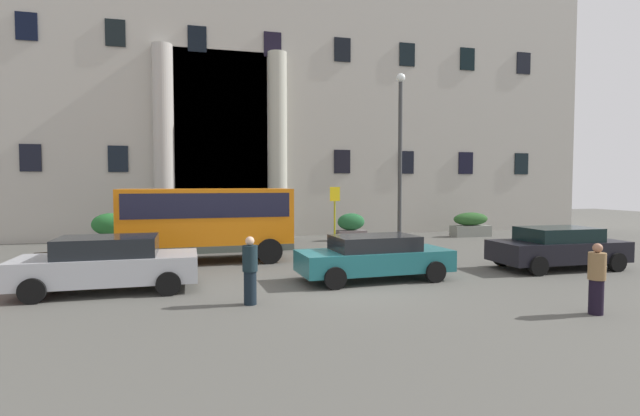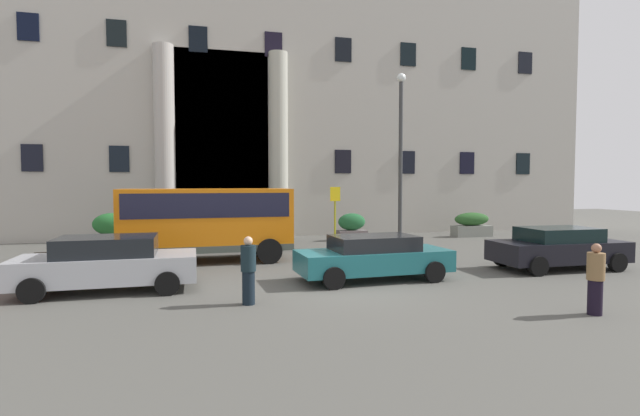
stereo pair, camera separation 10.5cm
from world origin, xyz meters
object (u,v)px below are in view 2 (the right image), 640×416
(pedestrian_man_red_shirt, at_px, (248,270))
(scooter_by_planter, at_px, (50,264))
(hedge_planter_west, at_px, (352,227))
(hedge_planter_far_west, at_px, (472,225))
(lamppost_plaza_centre, at_px, (401,147))
(hedge_planter_far_east, at_px, (256,226))
(white_taxi_kerbside, at_px, (558,247))
(orange_minibus, at_px, (207,218))
(bus_stop_sign, at_px, (335,211))
(parked_coupe_end, at_px, (374,257))
(hedge_planter_east, at_px, (112,231))
(parked_sedan_far, at_px, (108,263))
(pedestrian_child_trailing, at_px, (596,279))

(pedestrian_man_red_shirt, bearing_deg, scooter_by_planter, -171.37)
(hedge_planter_west, relative_size, hedge_planter_far_west, 0.69)
(pedestrian_man_red_shirt, relative_size, lamppost_plaza_centre, 0.21)
(hedge_planter_far_east, bearing_deg, white_taxi_kerbside, -46.87)
(hedge_planter_west, height_order, scooter_by_planter, hedge_planter_west)
(orange_minibus, bearing_deg, white_taxi_kerbside, -23.09)
(hedge_planter_west, relative_size, lamppost_plaza_centre, 0.19)
(white_taxi_kerbside, bearing_deg, bus_stop_sign, 135.49)
(hedge_planter_far_east, relative_size, lamppost_plaza_centre, 0.21)
(hedge_planter_west, bearing_deg, hedge_planter_far_west, 0.68)
(hedge_planter_far_west, bearing_deg, pedestrian_man_red_shirt, -138.73)
(parked_coupe_end, bearing_deg, hedge_planter_far_west, 43.08)
(hedge_planter_east, xyz_separation_m, parked_sedan_far, (1.45, -9.17, 0.00))
(orange_minibus, height_order, hedge_planter_far_west, orange_minibus)
(parked_sedan_far, relative_size, pedestrian_child_trailing, 2.92)
(hedge_planter_far_west, height_order, pedestrian_child_trailing, pedestrian_child_trailing)
(bus_stop_sign, relative_size, lamppost_plaza_centre, 0.35)
(parked_coupe_end, height_order, scooter_by_planter, parked_coupe_end)
(orange_minibus, relative_size, pedestrian_child_trailing, 3.89)
(parked_sedan_far, bearing_deg, white_taxi_kerbside, -1.58)
(scooter_by_planter, bearing_deg, hedge_planter_east, 74.24)
(parked_coupe_end, bearing_deg, pedestrian_man_red_shirt, -156.21)
(hedge_planter_far_west, height_order, white_taxi_kerbside, white_taxi_kerbside)
(hedge_planter_west, distance_m, scooter_by_planter, 13.70)
(white_taxi_kerbside, distance_m, scooter_by_planter, 16.12)
(hedge_planter_west, height_order, pedestrian_man_red_shirt, pedestrian_man_red_shirt)
(hedge_planter_far_east, xyz_separation_m, hedge_planter_east, (-6.46, -0.23, -0.05))
(hedge_planter_far_east, relative_size, hedge_planter_east, 1.00)
(white_taxi_kerbside, xyz_separation_m, pedestrian_child_trailing, (-3.27, -4.88, 0.06))
(hedge_planter_west, height_order, parked_coupe_end, hedge_planter_west)
(parked_sedan_far, distance_m, scooter_by_planter, 2.90)
(hedge_planter_east, height_order, pedestrian_man_red_shirt, pedestrian_man_red_shirt)
(bus_stop_sign, relative_size, hedge_planter_far_east, 1.65)
(bus_stop_sign, relative_size, pedestrian_child_trailing, 1.74)
(orange_minibus, bearing_deg, lamppost_plaza_centre, 12.04)
(parked_sedan_far, xyz_separation_m, white_taxi_kerbside, (13.97, -0.17, -0.02))
(hedge_planter_far_east, bearing_deg, hedge_planter_west, -3.09)
(white_taxi_kerbside, bearing_deg, hedge_planter_west, 115.07)
(hedge_planter_far_east, distance_m, white_taxi_kerbside, 13.10)
(hedge_planter_far_east, relative_size, pedestrian_man_red_shirt, 1.02)
(parked_sedan_far, distance_m, lamppost_plaza_centre, 13.39)
(parked_coupe_end, xyz_separation_m, white_taxi_kerbside, (6.62, 0.18, 0.03))
(hedge_planter_far_east, bearing_deg, parked_coupe_end, -76.51)
(scooter_by_planter, bearing_deg, hedge_planter_west, 19.46)
(hedge_planter_far_east, bearing_deg, orange_minibus, -115.07)
(pedestrian_child_trailing, height_order, lamppost_plaza_centre, lamppost_plaza_centre)
(hedge_planter_far_west, bearing_deg, hedge_planter_far_east, 179.13)
(hedge_planter_far_east, xyz_separation_m, parked_sedan_far, (-5.01, -9.39, -0.05))
(scooter_by_planter, bearing_deg, hedge_planter_far_east, 34.74)
(hedge_planter_far_west, height_order, pedestrian_man_red_shirt, pedestrian_man_red_shirt)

